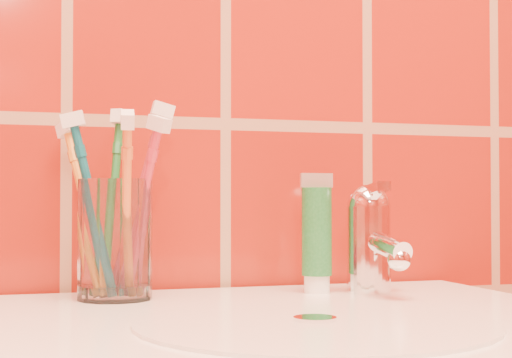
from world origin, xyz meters
name	(u,v)px	position (x,y,z in m)	size (l,w,h in m)	color
glass_tumbler	(115,239)	(-0.14, 1.12, 0.91)	(0.08, 0.08, 0.12)	white
toothpaste_tube	(317,237)	(0.08, 1.11, 0.91)	(0.04, 0.03, 0.13)	white
faucet	(370,235)	(0.14, 1.09, 0.91)	(0.05, 0.11, 0.12)	white
toothbrush_0	(86,209)	(-0.17, 1.14, 0.94)	(0.06, 0.09, 0.19)	orange
toothbrush_1	(140,210)	(-0.12, 1.10, 0.94)	(0.05, 0.06, 0.19)	#BC283F
toothbrush_2	(126,210)	(-0.13, 1.08, 0.94)	(0.03, 0.09, 0.19)	orange
toothbrush_3	(139,200)	(-0.11, 1.13, 0.95)	(0.07, 0.03, 0.21)	#A62333
toothbrush_4	(94,207)	(-0.16, 1.11, 0.94)	(0.07, 0.03, 0.20)	#0C5567
toothbrush_5	(113,204)	(-0.14, 1.14, 0.95)	(0.04, 0.05, 0.20)	#1C6B2D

